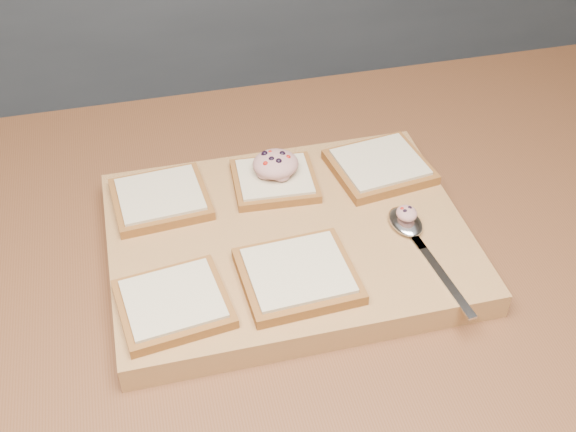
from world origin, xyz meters
The scene contains 11 objects.
island_counter centered at (0.00, 0.00, 0.45)m, with size 2.00×0.80×0.90m.
back_counter centered at (0.00, 1.43, 0.47)m, with size 3.60×0.62×0.94m.
cutting_board centered at (-0.14, -0.01, 0.92)m, with size 0.45×0.34×0.04m, color tan.
bread_far_left centered at (-0.29, 0.08, 0.94)m, with size 0.13×0.12×0.02m.
bread_far_center centered at (-0.13, 0.08, 0.94)m, with size 0.12×0.11×0.02m.
bread_far_right centered at (0.01, 0.08, 0.94)m, with size 0.14×0.13×0.02m.
bread_near_left centered at (-0.30, -0.11, 0.94)m, with size 0.13×0.12×0.02m.
bread_near_center centered at (-0.15, -0.10, 0.94)m, with size 0.14×0.13×0.02m.
tuna_salad_dollop centered at (-0.13, 0.09, 0.97)m, with size 0.06×0.06×0.03m.
spoon centered at (0.01, -0.05, 0.94)m, with size 0.05×0.20×0.01m.
spoon_salad centered at (0.01, -0.04, 0.96)m, with size 0.03×0.03×0.02m.
Camera 1 is at (-0.30, -0.67, 1.56)m, focal length 45.00 mm.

